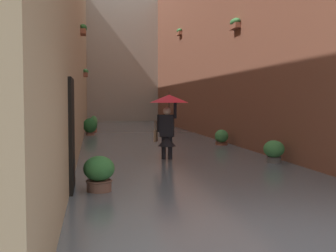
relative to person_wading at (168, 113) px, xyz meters
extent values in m
plane|color=#605B56|center=(-0.28, -7.32, -1.45)|extent=(71.32, 71.32, 0.00)
cube|color=slate|center=(-0.28, -7.32, -1.35)|extent=(6.23, 34.53, 0.19)
cube|color=brown|center=(-3.90, -7.32, 3.37)|extent=(1.80, 32.53, 9.63)
cube|color=#9E563D|center=(-2.90, -12.77, 4.17)|extent=(0.20, 0.70, 0.18)
ellipsoid|color=#428947|center=(-2.90, -12.77, 4.33)|extent=(0.28, 0.76, 0.24)
cube|color=brown|center=(-2.90, -2.96, 2.94)|extent=(0.20, 0.70, 0.18)
ellipsoid|color=#428947|center=(-2.90, -2.96, 3.10)|extent=(0.28, 0.76, 0.24)
cube|color=tan|center=(3.34, -7.32, 3.41)|extent=(1.80, 32.53, 9.72)
cube|color=black|center=(2.42, 3.72, -0.35)|extent=(0.08, 1.10, 2.20)
cube|color=#9E563D|center=(2.34, -4.56, 2.84)|extent=(0.20, 0.70, 0.18)
ellipsoid|color=#2D7033|center=(2.34, -4.56, 3.00)|extent=(0.28, 0.76, 0.24)
cube|color=brown|center=(2.34, -9.21, 1.56)|extent=(0.20, 0.70, 0.18)
ellipsoid|color=#428947|center=(2.34, -9.21, 1.72)|extent=(0.28, 0.76, 0.24)
cube|color=#A89989|center=(-0.28, -22.48, 4.76)|extent=(9.03, 1.80, 12.41)
cube|color=#2D2319|center=(0.11, -0.04, -1.40)|extent=(0.19, 0.26, 0.10)
cylinder|color=black|center=(0.11, -0.04, -0.99)|extent=(0.15, 0.15, 0.71)
cube|color=#2D2319|center=(-0.06, 0.02, -1.40)|extent=(0.19, 0.26, 0.10)
cylinder|color=black|center=(-0.06, 0.02, -0.99)|extent=(0.15, 0.15, 0.71)
cube|color=black|center=(0.03, -0.01, -0.34)|extent=(0.43, 0.34, 0.60)
cone|color=black|center=(0.03, -0.01, -0.76)|extent=(0.64, 0.64, 0.28)
sphere|color=#DBB293|center=(0.03, -0.01, 0.07)|extent=(0.22, 0.22, 0.22)
cylinder|color=black|center=(-0.19, 0.07, 0.09)|extent=(0.11, 0.11, 0.44)
cylinder|color=black|center=(0.24, -0.09, -0.27)|extent=(0.11, 0.11, 0.48)
cylinder|color=black|center=(-0.03, 0.01, 0.19)|extent=(0.02, 0.02, 0.44)
cone|color=red|center=(-0.03, 0.01, 0.41)|extent=(1.07, 1.07, 0.22)
cylinder|color=black|center=(-0.03, 0.01, 0.55)|extent=(0.01, 0.01, 0.08)
cube|color=#8C6B4C|center=(0.33, -0.10, -0.62)|extent=(0.15, 0.28, 0.32)
torus|color=#8C6B4C|center=(0.33, -0.10, -0.34)|extent=(0.12, 0.29, 0.30)
cylinder|color=#66605B|center=(-2.59, 1.14, -1.28)|extent=(0.36, 0.36, 0.32)
torus|color=#56524E|center=(-2.59, 1.14, -1.12)|extent=(0.40, 0.40, 0.04)
ellipsoid|color=#428947|center=(-2.59, 1.14, -0.90)|extent=(0.54, 0.54, 0.45)
cylinder|color=brown|center=(2.16, -8.60, -1.29)|extent=(0.41, 0.41, 0.30)
torus|color=brown|center=(2.16, -8.60, -1.14)|extent=(0.44, 0.44, 0.04)
ellipsoid|color=#23602D|center=(2.16, -8.60, -0.80)|extent=(0.64, 0.64, 0.68)
cylinder|color=brown|center=(1.93, 3.92, -1.26)|extent=(0.44, 0.44, 0.37)
torus|color=brown|center=(1.93, 3.92, -1.08)|extent=(0.47, 0.47, 0.04)
ellipsoid|color=#387F3D|center=(1.93, 3.92, -0.85)|extent=(0.55, 0.55, 0.45)
cylinder|color=brown|center=(-2.58, -3.44, -1.31)|extent=(0.43, 0.43, 0.27)
torus|color=brown|center=(-2.58, -3.44, -1.17)|extent=(0.47, 0.47, 0.04)
ellipsoid|color=#428947|center=(-2.58, -3.44, -0.94)|extent=(0.49, 0.49, 0.47)
cylinder|color=#9E563D|center=(1.98, -10.70, -1.26)|extent=(0.31, 0.31, 0.37)
torus|color=brown|center=(1.98, -10.70, -1.07)|extent=(0.34, 0.34, 0.04)
ellipsoid|color=#428947|center=(1.98, -10.70, -0.75)|extent=(0.38, 0.38, 0.64)
camera|label=1|loc=(2.04, 11.60, 0.36)|focal=46.07mm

